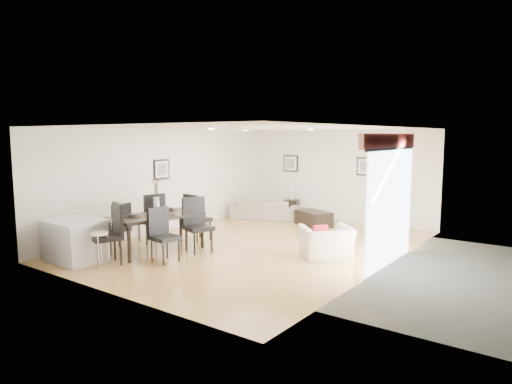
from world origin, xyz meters
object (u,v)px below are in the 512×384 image
Objects in this scene: bar_stool at (99,237)px; dining_chair_wfar at (152,215)px; armchair at (326,242)px; dining_chair_enear at (162,231)px; dining_table at (157,218)px; dining_chair_head at (112,230)px; side_table at (292,208)px; kitchen_island at (75,240)px; dining_chair_foot at (195,215)px; dining_chair_wnear at (119,224)px; sofa at (265,209)px; dining_chair_efar at (196,221)px; coffee_table at (314,218)px.

dining_chair_wfar is at bearing 111.67° from bar_stool.
armchair is 3.38m from dining_chair_enear.
dining_chair_wfar reaches higher than dining_table.
dining_chair_head is (0.04, -1.20, -0.05)m from dining_table.
armchair is 4.14m from dining_chair_wfar.
dining_chair_enear reaches higher than side_table.
dining_table is 1.73m from kitchen_island.
dining_chair_wnear is at bearing 76.51° from dining_chair_foot.
armchair is at bearing 38.80° from kitchen_island.
kitchen_island is at bearing -0.43° from dining_chair_wnear.
dining_chair_wnear is (-0.69, -0.49, -0.14)m from dining_table.
kitchen_island is at bearing 13.28° from dining_chair_wfar.
sofa is 6.14m from bar_stool.
dining_chair_wnear is at bearing 87.41° from kitchen_island.
dining_chair_enear is 0.92× the size of dining_chair_efar.
sofa is 4.15m from dining_chair_wfar.
kitchen_island is (-2.11, -6.08, 0.22)m from coffee_table.
dining_chair_head reaches higher than dining_table.
dining_chair_efar reaches higher than kitchen_island.
dining_table is 1.73× the size of dining_chair_head.
dining_chair_head is 1.06× the size of dining_chair_foot.
dining_chair_efar is at bearing 128.27° from dining_chair_wnear.
bar_stool is (0.11, -1.54, -0.13)m from dining_table.
kitchen_island is at bearing -97.02° from side_table.
dining_chair_foot is (-0.01, 1.20, -0.10)m from dining_table.
dining_chair_enear is (0.69, -0.48, -0.12)m from dining_table.
dining_chair_wnear is at bearing 156.97° from dining_chair_head.
armchair is 3.40m from coffee_table.
dining_chair_foot is at bearing 75.03° from kitchen_island.
coffee_table is at bearing -2.23° from dining_chair_enear.
dining_chair_foot is (0.32, -3.38, 0.34)m from sofa.
bar_stool is at bearing 100.84° from dining_chair_foot.
dining_table is at bearing 113.21° from dining_chair_head.
sofa is 5.81m from dining_chair_head.
coffee_table is at bearing 98.27° from dining_chair_head.
dining_chair_head reaches higher than dining_chair_foot.
dining_chair_wfar reaches higher than dining_chair_wnear.
dining_chair_wfar is at bearing -27.30° from armchair.
dining_chair_head is at bearing -78.42° from dining_table.
coffee_table is (2.07, 5.03, -0.39)m from dining_chair_wnear.
dining_chair_efar is 2.14m from bar_stool.
dining_chair_wnear is 1.83m from dining_chair_foot.
side_table is (0.14, 4.19, -0.37)m from dining_chair_foot.
kitchen_island is at bearing -5.71° from armchair.
dining_chair_enear is 1.20m from bar_stool.
dining_table is 1.84× the size of dining_chair_foot.
kitchen_island is (-0.04, -1.04, -0.16)m from dining_chair_wnear.
dining_chair_head reaches higher than bar_stool.
dining_table reaches higher than side_table.
dining_chair_wfar is at bearing 111.97° from dining_chair_efar.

